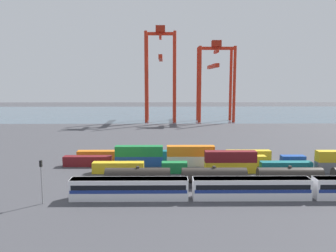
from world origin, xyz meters
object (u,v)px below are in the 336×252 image
at_px(freight_tank_row, 290,177).
at_px(gantry_crane_central, 215,73).
at_px(shipping_container_19, 149,155).
at_px(passenger_train, 251,187).
at_px(signal_mast, 41,176).
at_px(gantry_crane_west, 161,66).
at_px(shipping_container_2, 230,167).
at_px(shipping_container_1, 174,167).

distance_m(freight_tank_row, gantry_crane_central, 118.05).
distance_m(freight_tank_row, shipping_container_19, 38.49).
distance_m(passenger_train, signal_mast, 37.94).
bearing_deg(signal_mast, shipping_container_19, 62.45).
distance_m(passenger_train, gantry_crane_west, 126.75).
xyz_separation_m(passenger_train, signal_mast, (-37.76, -2.26, 2.95)).
height_order(shipping_container_2, gantry_crane_central, gantry_crane_central).
bearing_deg(shipping_container_19, signal_mast, -117.55).
height_order(freight_tank_row, gantry_crane_central, gantry_crane_central).
height_order(freight_tank_row, gantry_crane_west, gantry_crane_west).
bearing_deg(shipping_container_1, signal_mast, -139.62).
height_order(signal_mast, gantry_crane_west, gantry_crane_west).
xyz_separation_m(signal_mast, shipping_container_1, (24.06, 20.46, -3.79)).
relative_size(shipping_container_1, shipping_container_19, 0.50).
bearing_deg(gantry_crane_west, shipping_container_1, -87.62).
height_order(passenger_train, signal_mast, signal_mast).
bearing_deg(gantry_crane_central, passenger_train, -95.04).
bearing_deg(shipping_container_19, shipping_container_1, -63.88).
relative_size(freight_tank_row, gantry_crane_central, 1.81).
height_order(signal_mast, shipping_container_19, signal_mast).
bearing_deg(shipping_container_19, shipping_container_2, -33.81).
relative_size(shipping_container_2, gantry_crane_central, 0.29).
height_order(signal_mast, shipping_container_1, signal_mast).
bearing_deg(passenger_train, shipping_container_19, 122.70).
height_order(freight_tank_row, shipping_container_19, freight_tank_row).
xyz_separation_m(shipping_container_1, shipping_container_19, (-6.49, 13.23, 0.00)).
bearing_deg(freight_tank_row, passenger_train, -143.29).
relative_size(shipping_container_1, gantry_crane_central, 0.14).
height_order(freight_tank_row, shipping_container_2, freight_tank_row).
height_order(gantry_crane_west, gantry_crane_central, gantry_crane_west).
xyz_separation_m(freight_tank_row, gantry_crane_central, (1.05, 115.71, 23.36)).
bearing_deg(shipping_container_1, shipping_container_2, 0.00).
relative_size(freight_tank_row, shipping_container_19, 6.28).
relative_size(signal_mast, shipping_container_19, 0.65).
bearing_deg(gantry_crane_west, passenger_train, -81.63).
bearing_deg(shipping_container_19, freight_tank_row, -38.83).
bearing_deg(gantry_crane_central, shipping_container_19, -108.71).
xyz_separation_m(shipping_container_2, gantry_crane_central, (11.26, 104.81, 24.12)).
relative_size(freight_tank_row, signal_mast, 9.63).
distance_m(signal_mast, shipping_container_19, 38.19).
bearing_deg(shipping_container_2, passenger_train, -88.69).
distance_m(shipping_container_2, gantry_crane_central, 108.14).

